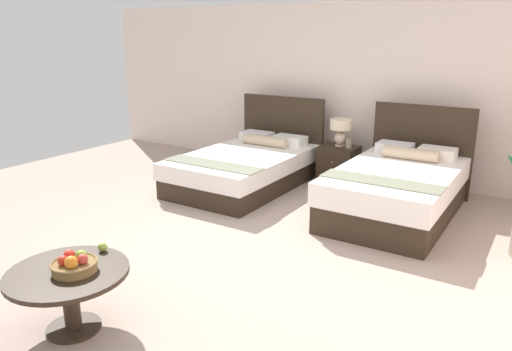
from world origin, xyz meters
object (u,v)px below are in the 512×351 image
Objects in this scene: coffee_table at (69,284)px; fruit_bowl at (74,264)px; bed_near_window at (247,166)px; nightstand at (338,164)px; vase at (349,143)px; bed_near_corner at (398,189)px; table_lamp at (341,128)px; loose_apple at (103,247)px.

fruit_bowl reaches higher than coffee_table.
bed_near_window is 6.82× the size of fruit_bowl.
fruit_bowl reaches higher than nightstand.
bed_near_corner is at bearing -39.76° from vase.
bed_near_window is 1.44m from table_lamp.
bed_near_window reaches higher than coffee_table.
nightstand is at bearing 88.22° from coffee_table.
coffee_table is at bearing -76.09° from bed_near_window.
loose_apple is (-1.30, -3.29, 0.19)m from bed_near_corner.
bed_near_window is at bearing -141.43° from nightstand.
nightstand is 1.65× the size of fruit_bowl.
loose_apple is at bearing -111.65° from bed_near_corner.
nightstand is (1.04, 0.83, -0.01)m from bed_near_window.
fruit_bowl is at bearing -91.06° from table_lamp.
vase is at bearing 85.30° from loose_apple.
vase is 4.46m from coffee_table.
bed_near_window is 2.60× the size of coffee_table.
bed_near_window is 3.42m from loose_apple.
nightstand is 3.83× the size of vase.
loose_apple is at bearing 96.62° from coffee_table.
fruit_bowl is (-0.24, -4.42, -0.08)m from vase.
table_lamp is 2.77× the size of vase.
fruit_bowl reaches higher than loose_apple.
loose_apple reaches higher than nightstand.
loose_apple is (-0.18, -4.13, 0.24)m from nightstand.
bed_near_window reaches higher than table_lamp.
vase reaches higher than loose_apple.
nightstand is at bearing 87.50° from loose_apple.
loose_apple is at bearing 106.29° from fruit_bowl.
nightstand is 7.55× the size of loose_apple.
table_lamp is at bearing 88.94° from fruit_bowl.
nightstand reaches higher than coffee_table.
table_lamp is 4.49m from fruit_bowl.
fruit_bowl is at bearing -93.09° from vase.
bed_near_corner reaches higher than bed_near_window.
coffee_table is 0.38m from loose_apple.
fruit_bowl is at bearing -75.18° from bed_near_window.
bed_near_corner reaches higher than nightstand.
bed_near_corner is 5.46× the size of table_lamp.
nightstand is at bearing -90.00° from table_lamp.
coffee_table is 11.98× the size of loose_apple.
bed_near_corner is 2.48× the size of coffee_table.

